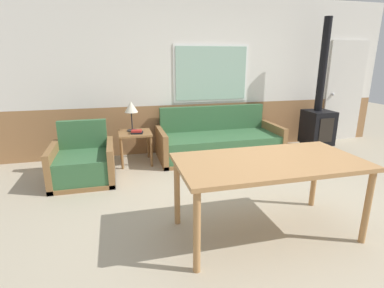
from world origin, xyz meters
name	(u,v)px	position (x,y,z in m)	size (l,w,h in m)	color
ground_plane	(275,216)	(0.00, 0.00, 0.00)	(16.00, 16.00, 0.00)	#B2A58C
wall_back	(207,76)	(0.00, 2.63, 1.35)	(7.20, 0.09, 2.70)	#996B42
couch	(219,143)	(0.08, 2.11, 0.25)	(2.09, 0.89, 0.84)	olive
armchair	(83,164)	(-2.11, 1.57, 0.24)	(0.84, 0.82, 0.80)	olive
side_table	(135,138)	(-1.34, 2.13, 0.43)	(0.52, 0.52, 0.52)	olive
table_lamp	(131,109)	(-1.38, 2.22, 0.89)	(0.22, 0.22, 0.48)	#262628
book_stack	(137,132)	(-1.32, 2.04, 0.55)	(0.20, 0.17, 0.06)	black
dining_table	(269,167)	(-0.26, -0.26, 0.68)	(1.73, 0.88, 0.76)	#B27F4C
wood_stove	(318,117)	(2.03, 2.11, 0.61)	(0.47, 0.50, 2.36)	black
entry_door	(344,92)	(2.94, 2.57, 1.00)	(0.86, 0.09, 2.00)	silver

